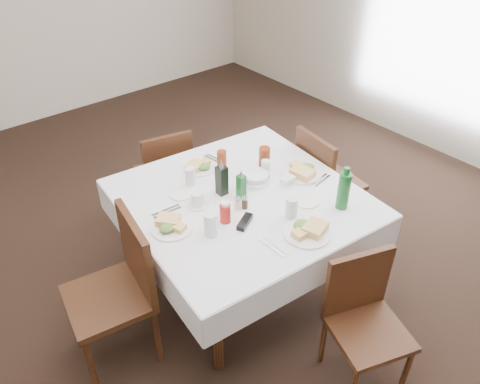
% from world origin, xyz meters
% --- Properties ---
extents(ground_plane, '(7.00, 7.00, 0.00)m').
position_xyz_m(ground_plane, '(0.00, 0.00, 0.00)').
color(ground_plane, black).
extents(room_shell, '(6.04, 7.04, 2.80)m').
position_xyz_m(room_shell, '(0.00, 0.00, 1.71)').
color(room_shell, beige).
rests_on(room_shell, ground).
extents(dining_table, '(1.56, 1.56, 0.76)m').
position_xyz_m(dining_table, '(0.19, -0.04, 0.69)').
color(dining_table, black).
rests_on(dining_table, ground).
extents(chair_north, '(0.48, 0.48, 0.84)m').
position_xyz_m(chair_north, '(0.20, 0.92, 0.48)').
color(chair_north, black).
rests_on(chair_north, ground).
extents(chair_south, '(0.50, 0.50, 0.83)m').
position_xyz_m(chair_south, '(0.26, -1.01, 0.47)').
color(chair_south, black).
rests_on(chair_south, ground).
extents(chair_east, '(0.48, 0.48, 0.90)m').
position_xyz_m(chair_east, '(1.05, 0.01, 0.51)').
color(chair_east, black).
rests_on(chair_east, ground).
extents(chair_west, '(0.52, 0.52, 0.96)m').
position_xyz_m(chair_west, '(-0.68, -0.01, 0.55)').
color(chair_west, black).
rests_on(chair_west, ground).
extents(meal_north, '(0.23, 0.23, 0.05)m').
position_xyz_m(meal_north, '(0.18, 0.40, 0.78)').
color(meal_north, white).
rests_on(meal_north, dining_table).
extents(meal_south, '(0.28, 0.28, 0.06)m').
position_xyz_m(meal_south, '(0.25, -0.56, 0.79)').
color(meal_south, white).
rests_on(meal_south, dining_table).
extents(meal_east, '(0.28, 0.28, 0.06)m').
position_xyz_m(meal_east, '(0.68, -0.10, 0.79)').
color(meal_east, white).
rests_on(meal_east, dining_table).
extents(meal_west, '(0.25, 0.25, 0.05)m').
position_xyz_m(meal_west, '(-0.33, -0.01, 0.78)').
color(meal_west, white).
rests_on(meal_west, dining_table).
extents(side_plate_a, '(0.15, 0.15, 0.01)m').
position_xyz_m(side_plate_a, '(-0.09, 0.23, 0.77)').
color(side_plate_a, white).
rests_on(side_plate_a, dining_table).
extents(side_plate_b, '(0.16, 0.16, 0.01)m').
position_xyz_m(side_plate_b, '(0.47, -0.34, 0.77)').
color(side_plate_b, white).
rests_on(side_plate_b, dining_table).
extents(water_n, '(0.07, 0.07, 0.12)m').
position_xyz_m(water_n, '(0.03, 0.29, 0.82)').
color(water_n, silver).
rests_on(water_n, dining_table).
extents(water_s, '(0.07, 0.07, 0.13)m').
position_xyz_m(water_s, '(0.29, -0.38, 0.83)').
color(water_s, silver).
rests_on(water_s, dining_table).
extents(water_e, '(0.06, 0.06, 0.11)m').
position_xyz_m(water_e, '(0.48, 0.05, 0.82)').
color(water_e, silver).
rests_on(water_e, dining_table).
extents(water_w, '(0.08, 0.08, 0.14)m').
position_xyz_m(water_w, '(-0.18, -0.21, 0.83)').
color(water_w, silver).
rests_on(water_w, dining_table).
extents(iced_tea_a, '(0.07, 0.07, 0.14)m').
position_xyz_m(iced_tea_a, '(0.30, 0.30, 0.83)').
color(iced_tea_a, maroon).
rests_on(iced_tea_a, dining_table).
extents(iced_tea_b, '(0.08, 0.08, 0.16)m').
position_xyz_m(iced_tea_b, '(0.53, 0.12, 0.84)').
color(iced_tea_b, maroon).
rests_on(iced_tea_b, dining_table).
extents(bread_basket, '(0.19, 0.19, 0.06)m').
position_xyz_m(bread_basket, '(0.37, 0.04, 0.79)').
color(bread_basket, silver).
rests_on(bread_basket, dining_table).
extents(oil_cruet_dark, '(0.06, 0.06, 0.26)m').
position_xyz_m(oil_cruet_dark, '(0.12, 0.07, 0.87)').
color(oil_cruet_dark, black).
rests_on(oil_cruet_dark, dining_table).
extents(oil_cruet_green, '(0.05, 0.05, 0.20)m').
position_xyz_m(oil_cruet_green, '(0.19, -0.03, 0.85)').
color(oil_cruet_green, '#185C24').
rests_on(oil_cruet_green, dining_table).
extents(ketchup_bottle, '(0.07, 0.07, 0.14)m').
position_xyz_m(ketchup_bottle, '(-0.04, -0.17, 0.83)').
color(ketchup_bottle, '#B11914').
rests_on(ketchup_bottle, dining_table).
extents(salt_shaker, '(0.04, 0.04, 0.09)m').
position_xyz_m(salt_shaker, '(0.09, -0.12, 0.80)').
color(salt_shaker, white).
rests_on(salt_shaker, dining_table).
extents(pepper_shaker, '(0.04, 0.04, 0.08)m').
position_xyz_m(pepper_shaker, '(0.13, -0.14, 0.80)').
color(pepper_shaker, '#3D2B19').
rests_on(pepper_shaker, dining_table).
extents(coffee_mug, '(0.13, 0.13, 0.10)m').
position_xyz_m(coffee_mug, '(-0.07, 0.07, 0.81)').
color(coffee_mug, white).
rests_on(coffee_mug, dining_table).
extents(sunglasses, '(0.15, 0.11, 0.03)m').
position_xyz_m(sunglasses, '(0.03, -0.26, 0.78)').
color(sunglasses, black).
rests_on(sunglasses, dining_table).
extents(green_bottle, '(0.08, 0.08, 0.29)m').
position_xyz_m(green_bottle, '(0.60, -0.52, 0.89)').
color(green_bottle, '#185C24').
rests_on(green_bottle, dining_table).
extents(sugar_caddy, '(0.10, 0.06, 0.05)m').
position_xyz_m(sugar_caddy, '(0.52, -0.12, 0.79)').
color(sugar_caddy, white).
rests_on(sugar_caddy, dining_table).
extents(cutlery_n, '(0.07, 0.18, 0.01)m').
position_xyz_m(cutlery_n, '(0.33, 0.44, 0.77)').
color(cutlery_n, silver).
rests_on(cutlery_n, dining_table).
extents(cutlery_s, '(0.05, 0.19, 0.01)m').
position_xyz_m(cutlery_s, '(0.03, -0.52, 0.77)').
color(cutlery_s, silver).
rests_on(cutlery_s, dining_table).
extents(cutlery_e, '(0.18, 0.07, 0.01)m').
position_xyz_m(cutlery_e, '(0.72, -0.24, 0.77)').
color(cutlery_e, silver).
rests_on(cutlery_e, dining_table).
extents(cutlery_w, '(0.19, 0.06, 0.01)m').
position_xyz_m(cutlery_w, '(-0.26, 0.13, 0.77)').
color(cutlery_w, silver).
rests_on(cutlery_w, dining_table).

